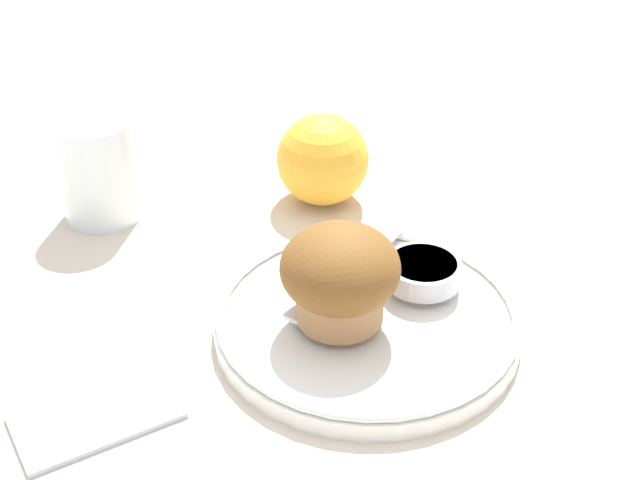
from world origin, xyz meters
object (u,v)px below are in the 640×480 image
Objects in this scene: muffin at (340,275)px; juice_glass at (98,169)px; butter_knife at (351,267)px; orange_fruit at (323,160)px.

muffin reaches higher than juice_glass.
butter_knife is at bearing -58.00° from juice_glass.
muffin is 0.92× the size of juice_glass.
orange_fruit is at bearing 43.05° from butter_knife.
juice_glass is at bearing 109.56° from muffin.
muffin reaches higher than orange_fruit.
butter_knife is (0.04, 0.05, -0.03)m from muffin.
juice_glass is at bearing 157.28° from orange_fruit.
muffin is 1.02× the size of orange_fruit.
juice_glass is at bearing 96.50° from butter_knife.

